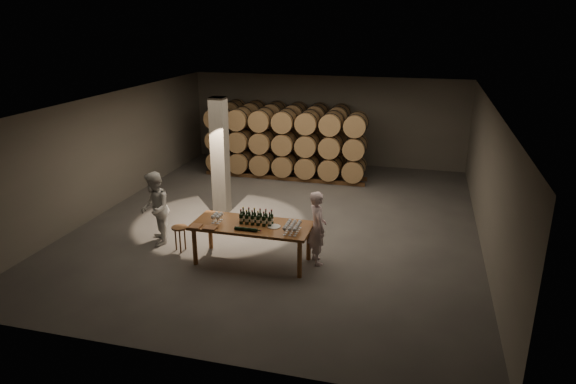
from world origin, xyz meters
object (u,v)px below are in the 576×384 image
(person_man, at_px, (317,228))
(person_woman, at_px, (155,209))
(tasting_table, at_px, (252,229))
(notebook_near, at_px, (210,228))
(stool, at_px, (180,231))
(plate, at_px, (274,227))
(bottle_cluster, at_px, (256,219))

(person_man, xyz_separation_m, person_woman, (-3.92, 0.01, 0.05))
(tasting_table, distance_m, notebook_near, 0.91)
(tasting_table, height_order, person_man, person_man)
(tasting_table, relative_size, stool, 4.30)
(plate, bearing_deg, tasting_table, 178.58)
(bottle_cluster, xyz_separation_m, person_woman, (-2.62, 0.30, -0.13))
(person_woman, bearing_deg, stool, 43.61)
(person_woman, bearing_deg, tasting_table, 54.42)
(person_man, bearing_deg, notebook_near, 82.38)
(notebook_near, bearing_deg, stool, 150.32)
(person_man, distance_m, person_woman, 3.92)
(plate, bearing_deg, stool, 177.04)
(tasting_table, height_order, notebook_near, notebook_near)
(stool, distance_m, person_woman, 0.87)
(tasting_table, relative_size, person_woman, 1.47)
(stool, height_order, person_woman, person_woman)
(bottle_cluster, xyz_separation_m, plate, (0.42, -0.07, -0.11))
(tasting_table, relative_size, notebook_near, 9.59)
(person_woman, bearing_deg, person_man, 62.27)
(stool, bearing_deg, plate, -2.96)
(plate, height_order, person_man, person_man)
(bottle_cluster, height_order, stool, bottle_cluster)
(bottle_cluster, height_order, plate, bottle_cluster)
(tasting_table, bearing_deg, bottle_cluster, 31.15)
(plate, height_order, person_woman, person_woman)
(notebook_near, xyz_separation_m, person_man, (2.17, 0.79, -0.08))
(person_man, bearing_deg, bottle_cluster, 74.91)
(tasting_table, distance_m, plate, 0.52)
(person_woman, bearing_deg, bottle_cluster, 55.85)
(person_man, bearing_deg, plate, 84.48)
(tasting_table, bearing_deg, stool, 176.60)
(tasting_table, distance_m, person_woman, 2.56)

